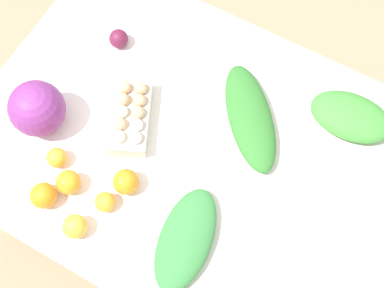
# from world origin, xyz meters

# --- Properties ---
(ground_plane) EXTENTS (8.00, 8.00, 0.00)m
(ground_plane) POSITION_xyz_m (0.00, 0.00, 0.00)
(ground_plane) COLOR #937A5B
(dining_table) EXTENTS (1.45, 1.05, 0.74)m
(dining_table) POSITION_xyz_m (0.00, 0.00, 0.66)
(dining_table) COLOR silver
(dining_table) RESTS_ON ground_plane
(cabbage_purple) EXTENTS (0.18, 0.18, 0.18)m
(cabbage_purple) POSITION_xyz_m (0.48, 0.16, 0.83)
(cabbage_purple) COLOR #7A2D75
(cabbage_purple) RESTS_ON dining_table
(egg_carton) EXTENTS (0.22, 0.29, 0.09)m
(egg_carton) POSITION_xyz_m (0.22, 0.02, 0.78)
(egg_carton) COLOR beige
(egg_carton) RESTS_ON dining_table
(greens_bunch_dandelion) EXTENTS (0.29, 0.19, 0.08)m
(greens_bunch_dandelion) POSITION_xyz_m (-0.41, -0.33, 0.78)
(greens_bunch_dandelion) COLOR #3D8433
(greens_bunch_dandelion) RESTS_ON dining_table
(greens_bunch_kale) EXTENTS (0.37, 0.40, 0.07)m
(greens_bunch_kale) POSITION_xyz_m (-0.12, -0.17, 0.78)
(greens_bunch_kale) COLOR #2D6B28
(greens_bunch_kale) RESTS_ON dining_table
(greens_bunch_beet_tops) EXTENTS (0.21, 0.35, 0.06)m
(greens_bunch_beet_tops) POSITION_xyz_m (-0.14, 0.28, 0.77)
(greens_bunch_beet_tops) COLOR #337538
(greens_bunch_beet_tops) RESTS_ON dining_table
(beet_root) EXTENTS (0.07, 0.07, 0.07)m
(beet_root) POSITION_xyz_m (0.42, -0.22, 0.77)
(beet_root) COLOR #5B1933
(beet_root) RESTS_ON dining_table
(orange_0) EXTENTS (0.06, 0.06, 0.06)m
(orange_0) POSITION_xyz_m (0.14, 0.30, 0.77)
(orange_0) COLOR orange
(orange_0) RESTS_ON dining_table
(orange_1) EXTENTS (0.08, 0.08, 0.08)m
(orange_1) POSITION_xyz_m (0.27, 0.31, 0.78)
(orange_1) COLOR orange
(orange_1) RESTS_ON dining_table
(orange_2) EXTENTS (0.07, 0.07, 0.07)m
(orange_2) POSITION_xyz_m (0.35, 0.26, 0.77)
(orange_2) COLOR orange
(orange_2) RESTS_ON dining_table
(orange_3) EXTENTS (0.08, 0.08, 0.08)m
(orange_3) POSITION_xyz_m (0.31, 0.38, 0.78)
(orange_3) COLOR orange
(orange_3) RESTS_ON dining_table
(orange_4) EXTENTS (0.08, 0.08, 0.08)m
(orange_4) POSITION_xyz_m (0.11, 0.22, 0.78)
(orange_4) COLOR orange
(orange_4) RESTS_ON dining_table
(orange_5) EXTENTS (0.08, 0.08, 0.08)m
(orange_5) POSITION_xyz_m (0.17, 0.41, 0.78)
(orange_5) COLOR #F9A833
(orange_5) RESTS_ON dining_table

